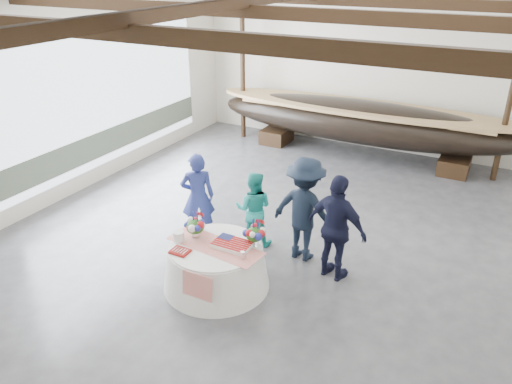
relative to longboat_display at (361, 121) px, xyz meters
The scene contains 12 objects.
floor 5.20m from the longboat_display, 91.04° to the right, with size 10.00×12.00×0.01m, color #3D3D42.
wall_back 1.55m from the longboat_display, 95.85° to the left, with size 10.00×0.02×4.50m, color silver.
wall_left 7.32m from the longboat_display, 134.96° to the right, with size 0.02×12.00×4.50m, color silver.
pavilion_structure 5.20m from the longboat_display, 91.25° to the right, with size 9.80×11.76×4.50m.
open_bay 6.55m from the longboat_display, 140.88° to the right, with size 0.03×7.00×3.20m.
longboat_display is the anchor object (origin of this frame).
banquet_table 6.88m from the longboat_display, 92.42° to the right, with size 1.75×1.75×0.75m.
tabletop_items 6.71m from the longboat_display, 92.32° to the right, with size 1.67×1.00×0.40m.
guest_woman_blue 5.84m from the longboat_display, 104.03° to the right, with size 0.63×0.41×1.73m, color navy.
guest_woman_teal 5.38m from the longboat_display, 94.10° to the right, with size 0.70×0.55×1.45m, color teal.
guest_man_left 5.40m from the longboat_display, 83.28° to the right, with size 1.23×0.71×1.91m, color black.
guest_man_right 5.86m from the longboat_display, 76.79° to the right, with size 1.09×0.45×1.86m, color black.
Camera 1 is at (3.58, -7.51, 4.94)m, focal length 35.00 mm.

